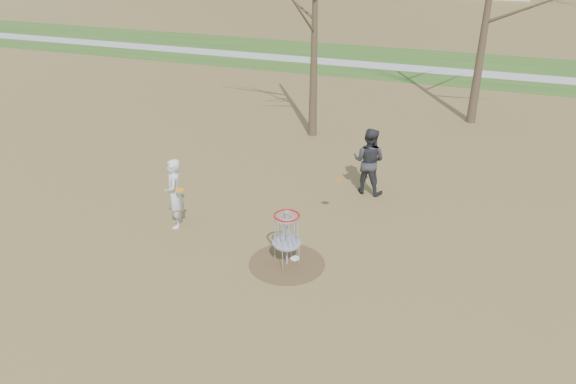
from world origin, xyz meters
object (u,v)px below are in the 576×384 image
Objects in this scene: player_standing at (174,194)px; disc_golf_basket at (287,230)px; disc_grounded at (295,258)px; player_throwing at (369,161)px.

disc_golf_basket is at bearing 49.70° from player_standing.
disc_golf_basket is (-0.12, -0.25, 0.89)m from disc_grounded.
player_standing is at bearing 167.32° from disc_golf_basket.
player_throwing reaches higher than player_standing.
player_standing is 3.42m from disc_golf_basket.
player_throwing reaches higher than disc_golf_basket.
disc_grounded is (3.45, -0.50, -0.92)m from player_standing.
disc_golf_basket reaches higher than disc_grounded.
disc_grounded is 0.93m from disc_golf_basket.
player_standing reaches higher than disc_golf_basket.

